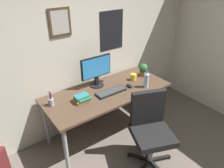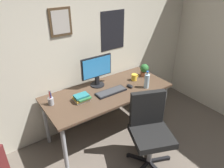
{
  "view_description": "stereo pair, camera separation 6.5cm",
  "coord_description": "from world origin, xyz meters",
  "px_view_note": "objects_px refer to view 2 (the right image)",
  "views": [
    {
      "loc": [
        -1.19,
        -0.36,
        2.21
      ],
      "look_at": [
        0.25,
        1.59,
        0.89
      ],
      "focal_mm": 34.25,
      "sensor_mm": 36.0,
      "label": 1
    },
    {
      "loc": [
        -1.13,
        -0.4,
        2.21
      ],
      "look_at": [
        0.25,
        1.59,
        0.89
      ],
      "focal_mm": 34.25,
      "sensor_mm": 36.0,
      "label": 2
    }
  ],
  "objects_px": {
    "office_chair": "(150,127)",
    "water_bottle": "(147,81)",
    "pen_cup": "(51,101)",
    "monitor": "(97,70)",
    "book_stack_left": "(82,98)",
    "keyboard": "(111,92)",
    "coffee_mug_near": "(134,77)",
    "computer_mouse": "(130,86)",
    "potted_plant": "(144,70)"
  },
  "relations": [
    {
      "from": "water_bottle",
      "to": "pen_cup",
      "type": "distance_m",
      "value": 1.3
    },
    {
      "from": "monitor",
      "to": "book_stack_left",
      "type": "bearing_deg",
      "value": -147.74
    },
    {
      "from": "water_bottle",
      "to": "book_stack_left",
      "type": "height_order",
      "value": "water_bottle"
    },
    {
      "from": "water_bottle",
      "to": "pen_cup",
      "type": "height_order",
      "value": "water_bottle"
    },
    {
      "from": "office_chair",
      "to": "potted_plant",
      "type": "distance_m",
      "value": 1.02
    },
    {
      "from": "keyboard",
      "to": "potted_plant",
      "type": "height_order",
      "value": "potted_plant"
    },
    {
      "from": "computer_mouse",
      "to": "book_stack_left",
      "type": "height_order",
      "value": "book_stack_left"
    },
    {
      "from": "computer_mouse",
      "to": "potted_plant",
      "type": "relative_size",
      "value": 0.56
    },
    {
      "from": "coffee_mug_near",
      "to": "book_stack_left",
      "type": "xyz_separation_m",
      "value": [
        -0.9,
        -0.05,
        -0.01
      ]
    },
    {
      "from": "office_chair",
      "to": "book_stack_left",
      "type": "distance_m",
      "value": 0.91
    },
    {
      "from": "office_chair",
      "to": "coffee_mug_near",
      "type": "relative_size",
      "value": 7.89
    },
    {
      "from": "keyboard",
      "to": "pen_cup",
      "type": "distance_m",
      "value": 0.79
    },
    {
      "from": "keyboard",
      "to": "potted_plant",
      "type": "xyz_separation_m",
      "value": [
        0.7,
        0.12,
        0.09
      ]
    },
    {
      "from": "potted_plant",
      "to": "book_stack_left",
      "type": "distance_m",
      "value": 1.12
    },
    {
      "from": "keyboard",
      "to": "monitor",
      "type": "bearing_deg",
      "value": 99.35
    },
    {
      "from": "keyboard",
      "to": "pen_cup",
      "type": "bearing_deg",
      "value": 166.7
    },
    {
      "from": "office_chair",
      "to": "monitor",
      "type": "bearing_deg",
      "value": 100.06
    },
    {
      "from": "coffee_mug_near",
      "to": "keyboard",
      "type": "bearing_deg",
      "value": -168.39
    },
    {
      "from": "coffee_mug_near",
      "to": "office_chair",
      "type": "bearing_deg",
      "value": -116.25
    },
    {
      "from": "coffee_mug_near",
      "to": "book_stack_left",
      "type": "relative_size",
      "value": 0.63
    },
    {
      "from": "keyboard",
      "to": "computer_mouse",
      "type": "distance_m",
      "value": 0.3
    },
    {
      "from": "book_stack_left",
      "to": "office_chair",
      "type": "bearing_deg",
      "value": -52.34
    },
    {
      "from": "keyboard",
      "to": "water_bottle",
      "type": "bearing_deg",
      "value": -19.32
    },
    {
      "from": "computer_mouse",
      "to": "book_stack_left",
      "type": "relative_size",
      "value": 0.57
    },
    {
      "from": "office_chair",
      "to": "pen_cup",
      "type": "bearing_deg",
      "value": 136.93
    },
    {
      "from": "office_chair",
      "to": "potted_plant",
      "type": "xyz_separation_m",
      "value": [
        0.58,
        0.77,
        0.31
      ]
    },
    {
      "from": "monitor",
      "to": "book_stack_left",
      "type": "relative_size",
      "value": 2.39
    },
    {
      "from": "monitor",
      "to": "water_bottle",
      "type": "xyz_separation_m",
      "value": [
        0.53,
        -0.45,
        -0.13
      ]
    },
    {
      "from": "computer_mouse",
      "to": "pen_cup",
      "type": "distance_m",
      "value": 1.09
    },
    {
      "from": "potted_plant",
      "to": "monitor",
      "type": "bearing_deg",
      "value": 168.11
    },
    {
      "from": "monitor",
      "to": "pen_cup",
      "type": "height_order",
      "value": "monitor"
    },
    {
      "from": "office_chair",
      "to": "pen_cup",
      "type": "distance_m",
      "value": 1.24
    },
    {
      "from": "monitor",
      "to": "pen_cup",
      "type": "bearing_deg",
      "value": -171.98
    },
    {
      "from": "monitor",
      "to": "computer_mouse",
      "type": "bearing_deg",
      "value": -41.89
    },
    {
      "from": "water_bottle",
      "to": "coffee_mug_near",
      "type": "xyz_separation_m",
      "value": [
        0.0,
        0.27,
        -0.06
      ]
    },
    {
      "from": "office_chair",
      "to": "potted_plant",
      "type": "height_order",
      "value": "office_chair"
    },
    {
      "from": "coffee_mug_near",
      "to": "pen_cup",
      "type": "height_order",
      "value": "pen_cup"
    },
    {
      "from": "office_chair",
      "to": "water_bottle",
      "type": "relative_size",
      "value": 3.76
    },
    {
      "from": "pen_cup",
      "to": "water_bottle",
      "type": "bearing_deg",
      "value": -15.67
    },
    {
      "from": "potted_plant",
      "to": "keyboard",
      "type": "bearing_deg",
      "value": -169.94
    },
    {
      "from": "office_chair",
      "to": "computer_mouse",
      "type": "relative_size",
      "value": 8.64
    },
    {
      "from": "office_chair",
      "to": "monitor",
      "type": "height_order",
      "value": "monitor"
    },
    {
      "from": "water_bottle",
      "to": "coffee_mug_near",
      "type": "distance_m",
      "value": 0.27
    },
    {
      "from": "monitor",
      "to": "coffee_mug_near",
      "type": "relative_size",
      "value": 3.82
    },
    {
      "from": "water_bottle",
      "to": "potted_plant",
      "type": "xyz_separation_m",
      "value": [
        0.22,
        0.29,
        -0.0
      ]
    },
    {
      "from": "computer_mouse",
      "to": "water_bottle",
      "type": "xyz_separation_m",
      "value": [
        0.18,
        -0.14,
        0.09
      ]
    },
    {
      "from": "computer_mouse",
      "to": "office_chair",
      "type": "bearing_deg",
      "value": -106.46
    },
    {
      "from": "keyboard",
      "to": "pen_cup",
      "type": "relative_size",
      "value": 2.15
    },
    {
      "from": "water_bottle",
      "to": "pen_cup",
      "type": "xyz_separation_m",
      "value": [
        -1.25,
        0.35,
        -0.05
      ]
    },
    {
      "from": "computer_mouse",
      "to": "pen_cup",
      "type": "height_order",
      "value": "pen_cup"
    }
  ]
}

